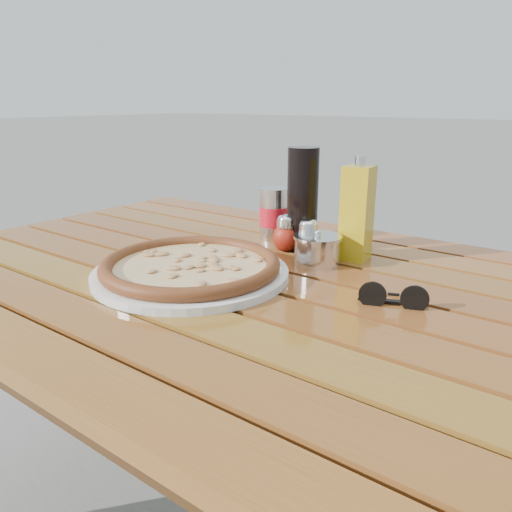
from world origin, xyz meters
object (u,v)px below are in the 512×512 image
Objects in this scene: pepper_shaker at (286,234)px; oregano_shaker at (308,239)px; soda_can at (274,214)px; table at (250,311)px; plate at (191,273)px; dark_bottle at (302,200)px; olive_oil_cruet at (357,213)px; pizza at (191,265)px; sunglasses at (393,298)px; parmesan_tin at (317,249)px.

oregano_shaker is (0.06, -0.01, 0.00)m from pepper_shaker.
soda_can is at bearing 151.85° from oregano_shaker.
oregano_shaker reaches higher than table.
pepper_shaker is at bearing -40.57° from soda_can.
soda_can is (-0.03, 0.31, 0.05)m from plate.
olive_oil_cruet is (0.12, 0.01, -0.01)m from dark_bottle.
pizza is at bearing -134.17° from table.
olive_oil_cruet is (0.08, 0.05, 0.06)m from oregano_shaker.
plate is 3.35× the size of sunglasses.
plate is 0.25m from pepper_shaker.
dark_bottle is 1.83× the size of soda_can.
pepper_shaker is 0.34m from sunglasses.
parmesan_tin is at bearing 54.06° from pizza.
oregano_shaker is 0.05m from parmesan_tin.
pizza is 0.25m from parmesan_tin.
olive_oil_cruet reaches higher than pepper_shaker.
parmesan_tin reaches higher than pizza.
oregano_shaker is at bearing -28.15° from soda_can.
soda_can is 0.21m from parmesan_tin.
oregano_shaker is 0.29m from sunglasses.
dark_bottle is at bearing 139.51° from parmesan_tin.
oregano_shaker reaches higher than plate.
parmesan_tin reaches higher than table.
pepper_shaker is 0.68× the size of soda_can.
sunglasses is at bearing -30.75° from oregano_shaker.
table is 11.50× the size of parmesan_tin.
pepper_shaker reaches higher than table.
pizza is 0.29m from dark_bottle.
soda_can is (-0.08, 0.07, 0.02)m from pepper_shaker.
dark_bottle is at bearing 136.84° from oregano_shaker.
olive_oil_cruet is at bearing 55.70° from pizza.
sunglasses is (0.24, -0.15, -0.02)m from oregano_shaker.
dark_bottle reaches higher than plate.
pepper_shaker is (-0.03, 0.16, 0.11)m from table.
pepper_shaker reaches higher than plate.
table is 6.67× the size of olive_oil_cruet.
plate is 0.36m from sunglasses.
plate is (-0.08, -0.08, 0.08)m from table.
dark_bottle reaches higher than sunglasses.
plate is 2.96× the size of parmesan_tin.
oregano_shaker is at bearing 142.31° from parmesan_tin.
olive_oil_cruet is (0.19, 0.28, 0.07)m from pizza.
soda_can is 0.57× the size of olive_oil_cruet.
dark_bottle is (0.07, 0.27, 0.09)m from pizza.
dark_bottle reaches higher than olive_oil_cruet.
table is 0.18m from parmesan_tin.
sunglasses reaches higher than plate.
pizza is at bearing 172.92° from sunglasses.
table is at bearing 160.98° from sunglasses.
soda_can is (-0.14, 0.07, 0.02)m from oregano_shaker.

